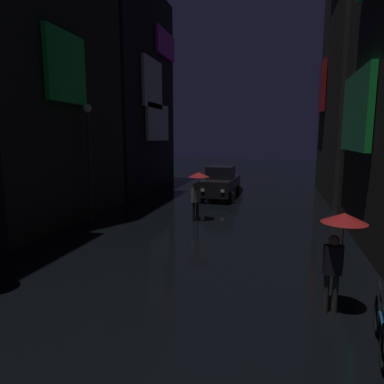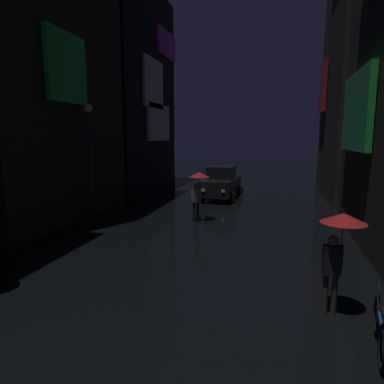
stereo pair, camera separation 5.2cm
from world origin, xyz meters
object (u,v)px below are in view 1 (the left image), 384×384
at_px(pedestrian_foreground_right_red, 198,183).
at_px(streetlamp_left_far, 89,148).
at_px(car_distant, 221,183).
at_px(pedestrian_near_crossing_red, 340,235).
at_px(bicycle_parked_at_storefront, 381,328).

height_order(pedestrian_foreground_right_red, streetlamp_left_far, streetlamp_left_far).
relative_size(pedestrian_foreground_right_red, car_distant, 0.50).
bearing_deg(pedestrian_near_crossing_red, car_distant, 109.56).
bearing_deg(bicycle_parked_at_storefront, pedestrian_near_crossing_red, 115.44).
bearing_deg(pedestrian_near_crossing_red, streetlamp_left_far, 146.88).
distance_m(bicycle_parked_at_storefront, streetlamp_left_far, 12.23).
distance_m(car_distant, streetlamp_left_far, 8.49).
height_order(pedestrian_near_crossing_red, pedestrian_foreground_right_red, same).
bearing_deg(car_distant, pedestrian_near_crossing_red, -70.44).
relative_size(pedestrian_near_crossing_red, car_distant, 0.50).
distance_m(pedestrian_foreground_right_red, streetlamp_left_far, 4.84).
distance_m(pedestrian_foreground_right_red, bicycle_parked_at_storefront, 9.71).
bearing_deg(pedestrian_near_crossing_red, bicycle_parked_at_storefront, -64.56).
bearing_deg(bicycle_parked_at_storefront, streetlamp_left_far, 143.69).
height_order(car_distant, streetlamp_left_far, streetlamp_left_far).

